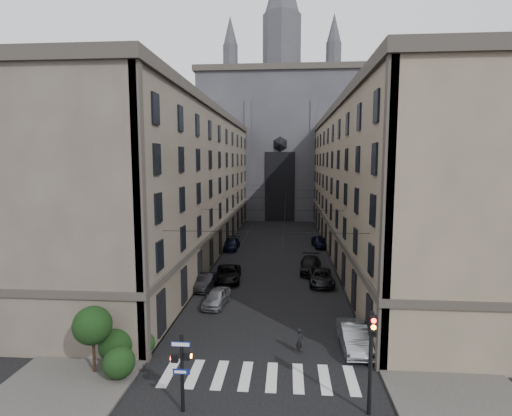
% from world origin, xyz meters
% --- Properties ---
extents(sidewalk_left, '(7.00, 80.00, 0.15)m').
position_xyz_m(sidewalk_left, '(-10.50, 36.00, 0.07)').
color(sidewalk_left, '#383533').
rests_on(sidewalk_left, ground).
extents(sidewalk_right, '(7.00, 80.00, 0.15)m').
position_xyz_m(sidewalk_right, '(10.50, 36.00, 0.07)').
color(sidewalk_right, '#383533').
rests_on(sidewalk_right, ground).
extents(zebra_crossing, '(11.00, 3.20, 0.01)m').
position_xyz_m(zebra_crossing, '(0.00, 5.00, 0.01)').
color(zebra_crossing, beige).
rests_on(zebra_crossing, ground).
extents(building_left, '(13.60, 60.60, 18.85)m').
position_xyz_m(building_left, '(-13.44, 36.00, 9.34)').
color(building_left, '#4C433A').
rests_on(building_left, ground).
extents(building_right, '(13.60, 60.60, 18.85)m').
position_xyz_m(building_right, '(13.44, 36.00, 9.34)').
color(building_right, brown).
rests_on(building_right, ground).
extents(gothic_tower, '(35.00, 23.00, 58.00)m').
position_xyz_m(gothic_tower, '(0.00, 74.96, 17.80)').
color(gothic_tower, '#2D2D33').
rests_on(gothic_tower, ground).
extents(pedestrian_signal_left, '(1.02, 0.38, 4.00)m').
position_xyz_m(pedestrian_signal_left, '(-3.51, 1.50, 2.32)').
color(pedestrian_signal_left, black).
rests_on(pedestrian_signal_left, ground).
extents(traffic_light_right, '(0.34, 0.50, 5.20)m').
position_xyz_m(traffic_light_right, '(5.60, 1.92, 3.29)').
color(traffic_light_right, black).
rests_on(traffic_light_right, ground).
extents(shrub_cluster, '(3.90, 4.40, 3.90)m').
position_xyz_m(shrub_cluster, '(-8.72, 5.01, 1.80)').
color(shrub_cluster, black).
rests_on(shrub_cluster, sidewalk_left).
extents(tram_wires, '(14.00, 60.00, 0.43)m').
position_xyz_m(tram_wires, '(0.00, 35.63, 7.25)').
color(tram_wires, black).
rests_on(tram_wires, ground).
extents(car_left_near, '(2.20, 4.35, 1.42)m').
position_xyz_m(car_left_near, '(-4.39, 15.94, 0.71)').
color(car_left_near, gray).
rests_on(car_left_near, ground).
extents(car_left_midnear, '(2.08, 4.48, 1.42)m').
position_xyz_m(car_left_midnear, '(-6.20, 20.24, 0.71)').
color(car_left_midnear, black).
rests_on(car_left_midnear, ground).
extents(car_left_midfar, '(2.92, 5.62, 1.51)m').
position_xyz_m(car_left_midfar, '(-4.47, 22.94, 0.76)').
color(car_left_midfar, black).
rests_on(car_left_midfar, ground).
extents(car_left_far, '(2.17, 5.15, 1.48)m').
position_xyz_m(car_left_far, '(-6.20, 37.42, 0.74)').
color(car_left_far, black).
rests_on(car_left_far, ground).
extents(car_right_near, '(1.80, 4.90, 1.60)m').
position_xyz_m(car_right_near, '(6.00, 8.90, 0.80)').
color(car_right_near, gray).
rests_on(car_right_near, ground).
extents(car_right_midnear, '(2.44, 5.21, 1.44)m').
position_xyz_m(car_right_midnear, '(4.95, 22.62, 0.72)').
color(car_right_midnear, black).
rests_on(car_right_midnear, ground).
extents(car_right_midfar, '(2.66, 5.82, 1.65)m').
position_xyz_m(car_right_midfar, '(4.20, 26.84, 0.83)').
color(car_right_midfar, black).
rests_on(car_right_midfar, ground).
extents(car_right_far, '(2.44, 4.87, 1.59)m').
position_xyz_m(car_right_far, '(6.20, 39.84, 0.80)').
color(car_right_far, black).
rests_on(car_right_far, ground).
extents(pedestrian, '(0.56, 0.69, 1.64)m').
position_xyz_m(pedestrian, '(2.42, 8.00, 0.82)').
color(pedestrian, black).
rests_on(pedestrian, ground).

